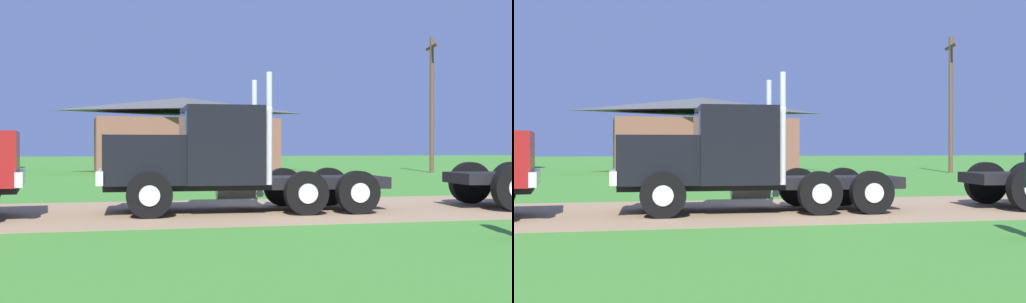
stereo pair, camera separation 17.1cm
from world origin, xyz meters
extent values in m
plane|color=#41852C|center=(0.00, 0.00, 0.00)|extent=(200.00, 200.00, 0.00)
cube|color=#9E7D58|center=(0.00, 0.00, 0.00)|extent=(120.00, 6.47, 0.01)
cube|color=black|center=(-0.30, -0.24, 0.70)|extent=(6.89, 1.74, 0.28)
cube|color=black|center=(-2.79, -0.16, 1.27)|extent=(1.92, 2.06, 1.15)
cube|color=silver|center=(-3.77, -0.13, 0.88)|extent=(0.23, 2.20, 0.32)
cube|color=black|center=(-0.97, -0.22, 1.62)|extent=(1.86, 2.34, 1.83)
cube|color=#2D3D4C|center=(-1.88, -0.19, 1.98)|extent=(0.10, 1.91, 0.81)
cylinder|color=silver|center=(0.02, -1.15, 2.00)|extent=(0.14, 0.14, 2.61)
cylinder|color=silver|center=(0.07, 0.66, 2.00)|extent=(0.14, 0.14, 2.61)
cylinder|color=silver|center=(-0.40, 0.77, 0.48)|extent=(1.02, 0.55, 0.52)
cylinder|color=black|center=(-2.73, -1.31, 0.51)|extent=(1.03, 0.33, 1.02)
cylinder|color=silver|center=(-2.74, -1.47, 0.51)|extent=(0.46, 0.05, 0.46)
cylinder|color=black|center=(-2.66, 0.98, 0.51)|extent=(1.03, 0.33, 1.02)
cylinder|color=silver|center=(-2.66, 1.14, 0.51)|extent=(0.46, 0.05, 0.46)
cylinder|color=black|center=(2.08, -1.45, 0.51)|extent=(1.03, 0.33, 1.02)
cylinder|color=silver|center=(2.08, -1.61, 0.51)|extent=(0.46, 0.05, 0.46)
cylinder|color=black|center=(2.15, 0.83, 0.51)|extent=(1.03, 0.33, 1.02)
cylinder|color=silver|center=(2.16, 0.99, 0.51)|extent=(0.46, 0.05, 0.46)
cylinder|color=black|center=(0.83, -1.42, 0.51)|extent=(1.03, 0.33, 1.02)
cylinder|color=silver|center=(0.83, -1.58, 0.51)|extent=(0.46, 0.05, 0.46)
cylinder|color=black|center=(0.91, 0.87, 0.51)|extent=(1.03, 0.33, 1.02)
cylinder|color=silver|center=(0.91, 1.03, 0.51)|extent=(0.46, 0.05, 0.46)
cube|color=silver|center=(-5.52, -0.47, 0.89)|extent=(0.37, 2.21, 0.32)
cylinder|color=black|center=(6.24, 0.57, 0.58)|extent=(1.18, 0.39, 1.15)
cylinder|color=silver|center=(6.25, 0.73, 0.58)|extent=(0.52, 0.08, 0.52)
cylinder|color=silver|center=(7.50, 0.63, 0.58)|extent=(0.52, 0.08, 0.52)
cube|color=#264C8C|center=(1.06, 4.28, 1.15)|extent=(0.34, 0.47, 0.60)
sphere|color=tan|center=(1.06, 4.28, 1.61)|extent=(0.23, 0.23, 0.23)
cube|color=black|center=(1.08, 4.37, 0.43)|extent=(0.21, 0.19, 0.85)
cube|color=black|center=(1.04, 4.19, 0.43)|extent=(0.21, 0.19, 0.85)
cylinder|color=#264C8C|center=(1.12, 4.54, 1.12)|extent=(0.10, 0.10, 0.57)
cylinder|color=#264C8C|center=(1.01, 4.02, 1.12)|extent=(0.10, 0.10, 0.57)
cube|color=brown|center=(0.83, 24.08, 1.65)|extent=(10.97, 6.69, 3.30)
pyramid|color=#4F4F4F|center=(0.83, 24.08, 4.21)|extent=(11.52, 7.03, 0.91)
cube|color=black|center=(-0.62, 20.88, 1.10)|extent=(1.80, 0.14, 2.20)
cylinder|color=brown|center=(15.85, 20.70, 4.20)|extent=(0.26, 0.26, 8.40)
cube|color=brown|center=(15.85, 20.70, 7.80)|extent=(0.59, 2.18, 0.14)
camera|label=1|loc=(-3.54, -15.48, 1.56)|focal=44.80mm
camera|label=2|loc=(-3.38, -15.52, 1.56)|focal=44.80mm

